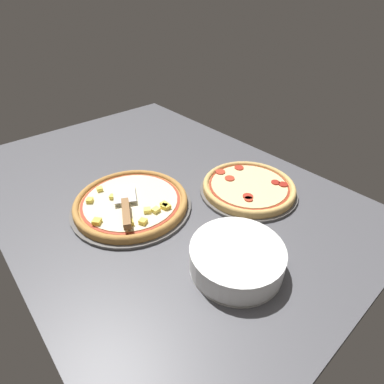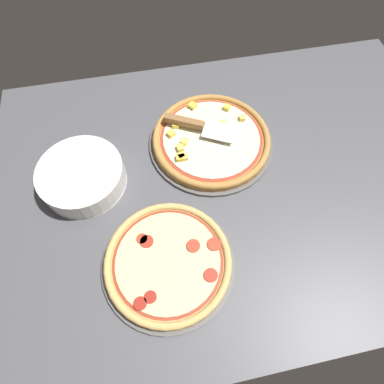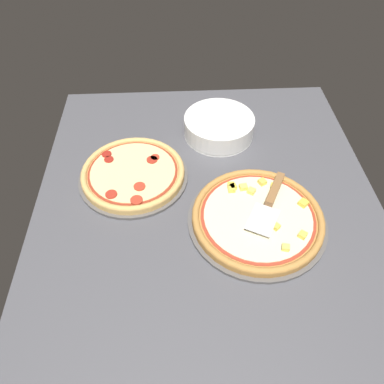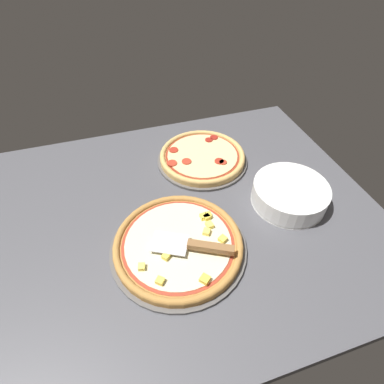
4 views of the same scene
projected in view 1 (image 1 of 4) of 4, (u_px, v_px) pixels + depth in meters
The scene contains 7 objects.
ground_plane at pixel (156, 190), 109.62cm from camera, with size 145.22×101.61×3.60cm, color #4C4C51.
pizza_pan_front at pixel (132, 206), 98.06cm from camera, with size 39.00×39.00×1.00cm, color #565451.
pizza_front at pixel (131, 202), 96.97cm from camera, with size 36.66×36.66×3.29cm.
pizza_pan_back at pixel (248, 191), 105.14cm from camera, with size 33.98×33.98×1.00cm, color #565451.
pizza_back at pixel (249, 186), 104.08cm from camera, with size 31.94×31.94×2.63cm.
serving_spatula at pixel (126, 208), 89.73cm from camera, with size 22.14×14.57×2.00cm.
plate_stack at pixel (237, 258), 75.83cm from camera, with size 24.06×24.06×7.00cm.
Camera 1 is at (76.30, -48.94, 61.26)cm, focal length 28.00 mm.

